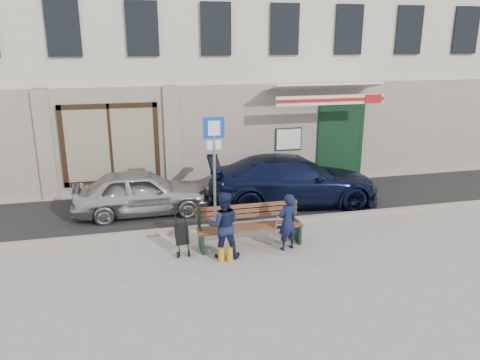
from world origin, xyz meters
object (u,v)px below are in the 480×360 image
object	(u,v)px
woman	(223,225)
bench	(248,227)
car_silver	(141,192)
parking_sign	(214,155)
man	(287,222)
stroller	(182,236)
car_navy	(293,180)

from	to	relation	value
woman	bench	bearing A→B (deg)	-136.91
woman	car_silver	bearing A→B (deg)	-53.46
parking_sign	woman	xyz separation A→B (m)	(-0.13, -1.70, -1.13)
car_silver	woman	world-z (taller)	woman
car_silver	bench	size ratio (longest dim) A/B	1.49
man	stroller	xyz separation A→B (m)	(-2.30, 0.31, -0.22)
bench	woman	distance (m)	0.84
bench	woman	world-z (taller)	woman
parking_sign	man	distance (m)	2.43
car_navy	stroller	world-z (taller)	car_navy
car_silver	man	xyz separation A→B (m)	(3.06, -3.02, 0.04)
parking_sign	woman	size ratio (longest dim) A/B	1.88
car_navy	parking_sign	size ratio (longest dim) A/B	1.74
car_silver	man	size ratio (longest dim) A/B	2.76
woman	car_navy	bearing A→B (deg)	-122.88
parking_sign	bench	distance (m)	1.95
parking_sign	stroller	distance (m)	2.19
man	woman	bearing A→B (deg)	-14.95
car_navy	bench	distance (m)	3.14
parking_sign	stroller	world-z (taller)	parking_sign
parking_sign	man	xyz separation A→B (m)	(1.32, -1.64, -1.21)
car_silver	bench	distance (m)	3.47
car_navy	woman	bearing A→B (deg)	144.37
man	car_silver	bearing A→B (deg)	-61.73
parking_sign	stroller	xyz separation A→B (m)	(-0.98, -1.34, -1.44)
bench	stroller	size ratio (longest dim) A/B	2.51
parking_sign	man	world-z (taller)	parking_sign
car_silver	woman	bearing A→B (deg)	-152.54
car_silver	woman	distance (m)	3.47
parking_sign	stroller	bearing A→B (deg)	-124.19
car_navy	man	bearing A→B (deg)	164.29
car_silver	parking_sign	xyz separation A→B (m)	(1.74, -1.38, 1.25)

